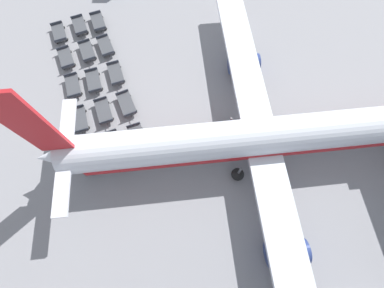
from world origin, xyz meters
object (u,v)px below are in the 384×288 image
airplane (273,136)px  baggage_dolly_row_mid_b_col_e (137,138)px  baggage_dolly_row_near_col_d (80,120)px  baggage_dolly_row_mid_b_col_d (127,104)px  baggage_dolly_row_mid_a_col_d (104,111)px  baggage_dolly_row_near_col_e (90,155)px  baggage_dolly_row_mid_a_col_a (80,26)px  baggage_dolly_row_near_col_a (59,33)px  baggage_dolly_row_mid_a_col_c (94,81)px  baggage_dolly_row_near_col_b (66,58)px  baggage_dolly_row_mid_a_col_e (113,145)px  baggage_dolly_row_mid_a_col_b (87,51)px  baggage_dolly_row_mid_b_col_b (106,46)px  baggage_dolly_row_near_col_c (73,86)px  baggage_dolly_row_mid_b_col_c (116,74)px  baggage_dolly_row_mid_b_col_a (98,22)px

airplane → baggage_dolly_row_mid_b_col_e: (-3.86, -13.07, -2.75)m
baggage_dolly_row_near_col_d → baggage_dolly_row_mid_b_col_d: (-0.89, 5.28, 0.00)m
baggage_dolly_row_mid_a_col_d → baggage_dolly_row_near_col_d: bearing=-79.4°
airplane → baggage_dolly_row_near_col_d: (-7.43, -19.00, -2.75)m
baggage_dolly_row_mid_b_col_d → baggage_dolly_row_near_col_e: bearing=-39.8°
baggage_dolly_row_near_col_e → baggage_dolly_row_mid_b_col_e: same height
airplane → baggage_dolly_row_mid_a_col_a: (-21.44, -18.33, -2.75)m
baggage_dolly_row_near_col_a → baggage_dolly_row_mid_a_col_c: (8.52, 3.85, 0.00)m
baggage_dolly_row_near_col_b → baggage_dolly_row_mid_a_col_c: bearing=36.7°
baggage_dolly_row_near_col_d → baggage_dolly_row_mid_a_col_e: bearing=41.1°
baggage_dolly_row_mid_a_col_b → baggage_dolly_row_mid_b_col_b: same height
baggage_dolly_row_mid_a_col_a → baggage_dolly_row_mid_b_col_e: 18.35m
baggage_dolly_row_near_col_c → baggage_dolly_row_mid_b_col_d: same height
baggage_dolly_row_near_col_e → baggage_dolly_row_mid_a_col_b: same height
baggage_dolly_row_mid_a_col_e → baggage_dolly_row_mid_a_col_b: bearing=-171.6°
baggage_dolly_row_mid_a_col_c → baggage_dolly_row_mid_b_col_c: (-0.50, 2.66, 0.00)m
baggage_dolly_row_near_col_d → baggage_dolly_row_mid_b_col_e: 6.92m
baggage_dolly_row_near_col_d → baggage_dolly_row_mid_a_col_a: size_ratio=1.00×
baggage_dolly_row_mid_a_col_c → baggage_dolly_row_near_col_b: bearing=-143.3°
baggage_dolly_row_near_col_c → baggage_dolly_row_mid_a_col_c: size_ratio=1.00×
airplane → baggage_dolly_row_near_col_a: airplane is taller
baggage_dolly_row_near_col_e → baggage_dolly_row_mid_b_col_c: (-9.78, 3.67, 0.00)m
baggage_dolly_row_mid_a_col_a → baggage_dolly_row_mid_a_col_b: 4.56m
baggage_dolly_row_near_col_d → baggage_dolly_row_mid_a_col_e: (3.83, 3.33, 0.00)m
baggage_dolly_row_near_col_c → baggage_dolly_row_near_col_e: (9.09, 1.40, 0.00)m
baggage_dolly_row_mid_a_col_a → baggage_dolly_row_mid_a_col_c: size_ratio=1.00×
baggage_dolly_row_near_col_e → baggage_dolly_row_mid_a_col_e: same height
baggage_dolly_row_mid_a_col_b → baggage_dolly_row_mid_b_col_c: bearing=37.0°
airplane → baggage_dolly_row_near_col_d: 20.58m
baggage_dolly_row_mid_a_col_c → baggage_dolly_row_mid_a_col_e: (8.66, 1.49, 0.00)m
baggage_dolly_row_near_col_a → baggage_dolly_row_mid_b_col_a: same height
baggage_dolly_row_mid_b_col_d → baggage_dolly_row_mid_b_col_e: size_ratio=1.00×
baggage_dolly_row_mid_a_col_a → baggage_dolly_row_near_col_e: bearing=0.5°
baggage_dolly_row_mid_a_col_b → baggage_dolly_row_mid_b_col_e: 13.84m
airplane → baggage_dolly_row_mid_b_col_a: airplane is taller
baggage_dolly_row_near_col_e → baggage_dolly_row_mid_b_col_b: (-14.29, 2.86, 0.00)m
baggage_dolly_row_mid_b_col_c → baggage_dolly_row_mid_a_col_c: bearing=-79.3°
baggage_dolly_row_near_col_a → baggage_dolly_row_mid_a_col_d: size_ratio=1.00×
baggage_dolly_row_near_col_c → baggage_dolly_row_near_col_e: same height
baggage_dolly_row_near_col_e → baggage_dolly_row_mid_a_col_d: size_ratio=1.00×
baggage_dolly_row_near_col_a → baggage_dolly_row_mid_a_col_e: same height
airplane → baggage_dolly_row_mid_b_col_e: 13.90m
baggage_dolly_row_mid_a_col_c → baggage_dolly_row_mid_b_col_d: same height
baggage_dolly_row_near_col_b → baggage_dolly_row_mid_a_col_e: size_ratio=1.00×
baggage_dolly_row_mid_a_col_d → baggage_dolly_row_mid_b_col_b: size_ratio=1.00×
baggage_dolly_row_mid_a_col_a → baggage_dolly_row_mid_a_col_b: size_ratio=1.00×
airplane → baggage_dolly_row_near_col_b: (-16.42, -20.25, -2.75)m
baggage_dolly_row_near_col_c → baggage_dolly_row_mid_a_col_d: 5.26m
airplane → baggage_dolly_row_mid_a_col_d: bearing=-115.9°
baggage_dolly_row_near_col_c → baggage_dolly_row_mid_b_col_e: same height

